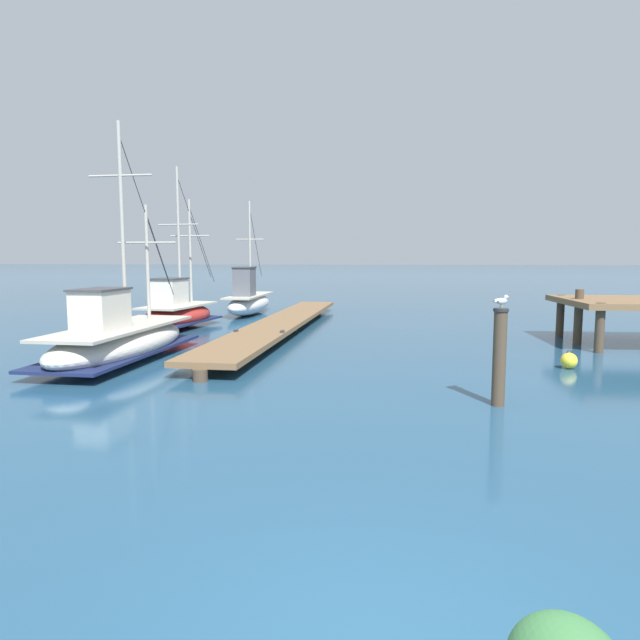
% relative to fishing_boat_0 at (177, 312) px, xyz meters
% --- Properties ---
extents(floating_dock, '(2.25, 18.62, 0.53)m').
position_rel_fishing_boat_0_xyz_m(floating_dock, '(4.57, -0.51, -0.31)').
color(floating_dock, brown).
rests_on(floating_dock, ground).
extents(fishing_boat_0, '(2.58, 5.86, 6.66)m').
position_rel_fishing_boat_0_xyz_m(fishing_boat_0, '(0.00, 0.00, 0.00)').
color(fishing_boat_0, '#AD2823').
rests_on(fishing_boat_0, ground).
extents(fishing_boat_1, '(2.36, 7.00, 6.74)m').
position_rel_fishing_boat_0_xyz_m(fishing_boat_1, '(1.21, -7.43, -0.04)').
color(fishing_boat_1, silver).
rests_on(fishing_boat_1, ground).
extents(fishing_boat_2, '(1.62, 6.01, 5.80)m').
position_rel_fishing_boat_0_xyz_m(fishing_boat_2, '(1.60, 5.71, 0.04)').
color(fishing_boat_2, silver).
rests_on(fishing_boat_2, ground).
extents(mooring_piling, '(0.30, 0.30, 1.96)m').
position_rel_fishing_boat_0_xyz_m(mooring_piling, '(11.00, -11.00, 0.34)').
color(mooring_piling, '#4C3D2D').
rests_on(mooring_piling, ground).
extents(perched_seagull, '(0.34, 0.27, 0.26)m').
position_rel_fishing_boat_0_xyz_m(perched_seagull, '(10.99, -11.01, 1.43)').
color(perched_seagull, gold).
rests_on(perched_seagull, mooring_piling).
extents(mooring_buoy, '(0.43, 0.43, 0.50)m').
position_rel_fishing_boat_0_xyz_m(mooring_buoy, '(13.58, -6.95, -0.46)').
color(mooring_buoy, yellow).
rests_on(mooring_buoy, ground).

